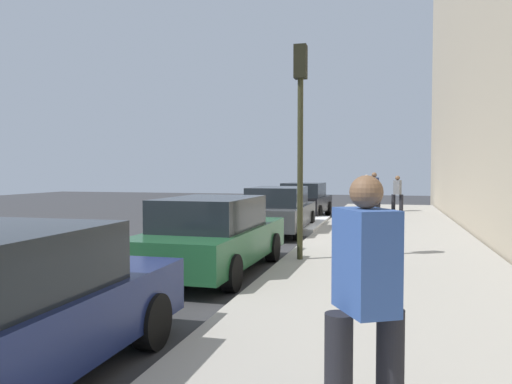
{
  "coord_description": "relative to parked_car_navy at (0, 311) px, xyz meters",
  "views": [
    {
      "loc": [
        -14.96,
        -3.18,
        2.03
      ],
      "look_at": [
        -2.31,
        0.15,
        1.48
      ],
      "focal_mm": 35.08,
      "sensor_mm": 36.0,
      "label": 1
    }
  ],
  "objects": [
    {
      "name": "parked_car_green",
      "position": [
        5.57,
        -0.07,
        0.0
      ],
      "size": [
        4.74,
        1.95,
        1.51
      ],
      "color": "black",
      "rests_on": "ground"
    },
    {
      "name": "ground_plane",
      "position": [
        11.2,
        -0.22,
        -0.76
      ],
      "size": [
        56.0,
        56.0,
        0.0
      ],
      "primitive_type": "plane",
      "color": "#333335"
    },
    {
      "name": "parked_car_navy",
      "position": [
        0.0,
        0.0,
        0.0
      ],
      "size": [
        4.19,
        1.92,
        1.51
      ],
      "color": "black",
      "rests_on": "ground"
    },
    {
      "name": "rolling_suitcase",
      "position": [
        19.39,
        -2.88,
        -0.3
      ],
      "size": [
        0.34,
        0.22,
        0.97
      ],
      "color": "black",
      "rests_on": "sidewalk"
    },
    {
      "name": "pedestrian_navy_coat",
      "position": [
        19.8,
        -2.82,
        0.36
      ],
      "size": [
        0.56,
        0.58,
        1.81
      ],
      "color": "black",
      "rests_on": "sidewalk"
    },
    {
      "name": "sidewalk",
      "position": [
        11.2,
        -3.52,
        -0.68
      ],
      "size": [
        28.0,
        4.6,
        0.15
      ],
      "primitive_type": "cube",
      "color": "#A39E93",
      "rests_on": "ground"
    },
    {
      "name": "pedestrian_blue_coat",
      "position": [
        -0.13,
        -3.26,
        0.38
      ],
      "size": [
        0.59,
        0.56,
        1.85
      ],
      "color": "black",
      "rests_on": "sidewalk"
    },
    {
      "name": "traffic_light_pole",
      "position": [
        6.72,
        -1.62,
        2.44
      ],
      "size": [
        0.35,
        0.26,
        4.52
      ],
      "color": "#2D2D19",
      "rests_on": "sidewalk"
    },
    {
      "name": "parked_car_black",
      "position": [
        17.86,
        0.09,
        -0.0
      ],
      "size": [
        4.19,
        2.02,
        1.51
      ],
      "color": "black",
      "rests_on": "ground"
    },
    {
      "name": "pedestrian_brown_coat",
      "position": [
        18.1,
        -2.54,
        0.31
      ],
      "size": [
        0.53,
        0.54,
        1.72
      ],
      "color": "black",
      "rests_on": "sidewalk"
    },
    {
      "name": "lane_stripe_centre",
      "position": [
        11.2,
        2.98,
        -0.75
      ],
      "size": [
        28.0,
        0.14,
        0.01
      ],
      "primitive_type": "cube",
      "color": "gold",
      "rests_on": "ground"
    },
    {
      "name": "snow_bank_curb",
      "position": [
        13.95,
        -0.92,
        -0.65
      ],
      "size": [
        4.78,
        0.56,
        0.22
      ],
      "primitive_type": "cube",
      "color": "white",
      "rests_on": "ground"
    },
    {
      "name": "parked_car_charcoal",
      "position": [
        12.07,
        -0.0,
        0.0
      ],
      "size": [
        4.82,
        1.98,
        1.51
      ],
      "color": "black",
      "rests_on": "ground"
    },
    {
      "name": "pedestrian_grey_coat",
      "position": [
        20.5,
        -3.87,
        0.28
      ],
      "size": [
        0.5,
        0.54,
        1.66
      ],
      "color": "black",
      "rests_on": "sidewalk"
    }
  ]
}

